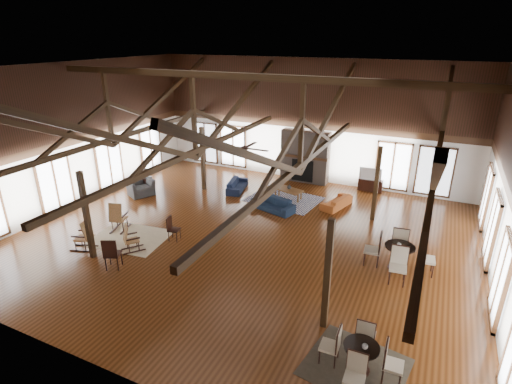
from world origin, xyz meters
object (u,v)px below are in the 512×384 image
at_px(sofa_navy_left, 237,185).
at_px(sofa_orange, 336,201).
at_px(sofa_navy_front, 273,204).
at_px(tv_console, 370,185).
at_px(coffee_table, 288,190).
at_px(cafe_table_far, 399,253).
at_px(cafe_table_near, 361,354).
at_px(armchair, 140,187).

relative_size(sofa_navy_left, sofa_orange, 1.02).
relative_size(sofa_navy_front, tv_console, 1.69).
height_order(sofa_orange, coffee_table, sofa_orange).
xyz_separation_m(coffee_table, cafe_table_far, (5.23, -3.92, 0.13)).
bearing_deg(sofa_navy_left, coffee_table, -103.29).
bearing_deg(cafe_table_far, cafe_table_near, -92.90).
distance_m(sofa_navy_front, sofa_orange, 2.80).
bearing_deg(sofa_orange, cafe_table_near, 33.67).
bearing_deg(sofa_navy_front, sofa_navy_left, 164.91).
xyz_separation_m(cafe_table_far, tv_console, (-2.05, 6.62, -0.29)).
height_order(armchair, tv_console, armchair).
relative_size(sofa_navy_front, coffee_table, 1.35).
distance_m(cafe_table_far, tv_console, 6.94).
relative_size(armchair, cafe_table_near, 0.61).
relative_size(sofa_navy_front, sofa_navy_left, 1.09).
bearing_deg(sofa_navy_left, armchair, 109.64).
xyz_separation_m(armchair, cafe_table_far, (11.68, -1.52, 0.20)).
xyz_separation_m(sofa_navy_left, sofa_orange, (4.83, 0.06, -0.01)).
bearing_deg(coffee_table, tv_console, 57.15).
relative_size(sofa_navy_left, cafe_table_far, 0.79).
relative_size(sofa_navy_left, tv_console, 1.54).
height_order(sofa_navy_left, tv_console, tv_console).
height_order(sofa_navy_left, cafe_table_far, cafe_table_far).
xyz_separation_m(sofa_navy_front, cafe_table_far, (5.39, -2.50, 0.29)).
height_order(sofa_orange, cafe_table_far, cafe_table_far).
relative_size(sofa_navy_front, armchair, 1.69).
bearing_deg(armchair, coffee_table, -42.91).
distance_m(cafe_table_near, cafe_table_far, 4.74).
bearing_deg(sofa_orange, sofa_navy_left, -73.26).
xyz_separation_m(sofa_navy_left, armchair, (-3.82, -2.43, 0.11)).
height_order(sofa_navy_front, coffee_table, sofa_navy_front).
height_order(sofa_navy_front, tv_console, tv_console).
height_order(sofa_orange, tv_console, tv_console).
distance_m(sofa_orange, tv_console, 2.79).
bearing_deg(coffee_table, cafe_table_near, -43.32).
distance_m(sofa_navy_left, coffee_table, 2.64).
height_order(sofa_orange, cafe_table_near, cafe_table_near).
relative_size(sofa_orange, tv_console, 1.51).
xyz_separation_m(sofa_orange, tv_console, (0.98, 2.62, 0.03)).
height_order(armchair, cafe_table_near, cafe_table_near).
height_order(sofa_navy_front, sofa_orange, sofa_navy_front).
bearing_deg(cafe_table_far, sofa_orange, 127.08).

